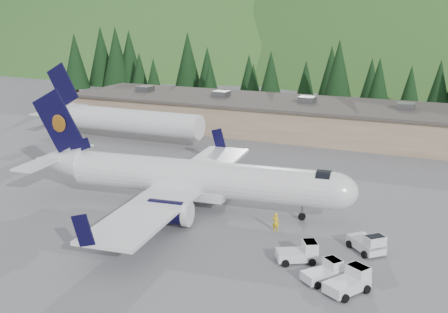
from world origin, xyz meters
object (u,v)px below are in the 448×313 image
Objects in this scene: second_airliner at (118,119)px; airliner at (190,179)px; baggage_tug_b at (368,244)px; ramp_worker at (276,222)px; baggage_tug_d at (325,272)px; baggage_tug_c at (350,281)px; baggage_tug_a at (300,253)px; terminal_building at (277,116)px.

airliner is at bearing -42.76° from second_airliner.
baggage_tug_b is 1.99× the size of ramp_worker.
airliner is 32.58m from second_airliner.
baggage_tug_d is (-2.02, -6.30, -0.10)m from baggage_tug_b.
second_airliner is at bearing -31.82° from ramp_worker.
ramp_worker is (9.99, -2.43, -2.17)m from airliner.
airliner is 10.51m from ramp_worker.
baggage_tug_c is 1.15× the size of baggage_tug_d.
baggage_tug_c is at bearing -76.28° from baggage_tug_d.
baggage_tug_a is 6.07m from baggage_tug_b.
baggage_tug_d is at bearing -62.92° from baggage_tug_b.
airliner is 9.77× the size of baggage_tug_a.
baggage_tug_b is 7.22m from baggage_tug_c.
airliner is at bearing -84.00° from terminal_building.
baggage_tug_c reaches higher than baggage_tug_d.
baggage_tug_a is 6.41m from ramp_worker.
baggage_tug_a is at bearing -68.64° from terminal_building.
second_airliner is 53.76m from baggage_tug_c.
ramp_worker is at bearing 78.73° from baggage_tug_d.
airliner is at bearing -9.58° from ramp_worker.
terminal_building is (-22.50, 48.94, 1.83)m from baggage_tug_c.
second_airliner is 41.93m from ramp_worker.
terminal_building is at bearing 89.55° from airliner.
airliner is 9.36× the size of baggage_tug_c.
ramp_worker is (33.91, -24.54, -2.43)m from second_airliner.
second_airliner is 7.71× the size of baggage_tug_b.
airliner reaches higher than baggage_tug_c.
baggage_tug_c is (18.50, -10.83, -2.27)m from airliner.
baggage_tug_a reaches higher than baggage_tug_d.
baggage_tug_d is (20.46, -48.03, -1.92)m from terminal_building.
baggage_tug_d is at bearing -71.92° from baggage_tug_a.
terminal_building is at bearing -66.88° from ramp_worker.
baggage_tug_d is 9.89m from ramp_worker.
terminal_building reaches higher than baggage_tug_b.
ramp_worker is (-8.51, 8.40, 0.10)m from baggage_tug_c.
baggage_tug_b is at bearing -17.52° from airliner.
second_airliner is 15.34× the size of ramp_worker.
airliner is 0.49× the size of terminal_building.
airliner is at bearing 121.83° from baggage_tug_a.
baggage_tug_d is (-2.04, 0.92, -0.09)m from baggage_tug_c.
baggage_tug_b is at bearing -31.25° from second_airliner.
baggage_tug_a is (37.77, -29.66, -2.56)m from second_airliner.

